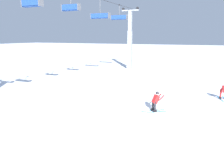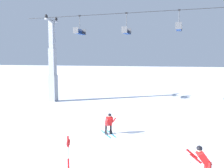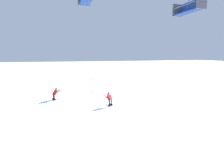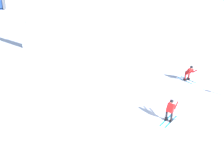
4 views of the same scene
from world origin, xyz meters
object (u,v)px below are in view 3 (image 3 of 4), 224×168
object	(u,v)px
skier_carving_main	(109,98)
trail_marker_pole	(91,85)
chairlift_seat_second	(189,6)
skier_distant_uphill	(55,93)

from	to	relation	value
skier_carving_main	trail_marker_pole	world-z (taller)	trail_marker_pole
trail_marker_pole	skier_carving_main	bearing A→B (deg)	95.19
chairlift_seat_second	trail_marker_pole	xyz separation A→B (m)	(1.92, -16.18, -6.57)
chairlift_seat_second	skier_distant_uphill	size ratio (longest dim) A/B	1.16
chairlift_seat_second	skier_distant_uphill	xyz separation A→B (m)	(6.72, -13.85, -6.87)
trail_marker_pole	chairlift_seat_second	bearing A→B (deg)	96.76
trail_marker_pole	skier_distant_uphill	world-z (taller)	trail_marker_pole
skier_carving_main	chairlift_seat_second	distance (m)	11.81
skier_carving_main	skier_distant_uphill	size ratio (longest dim) A/B	0.89
skier_carving_main	chairlift_seat_second	world-z (taller)	chairlift_seat_second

